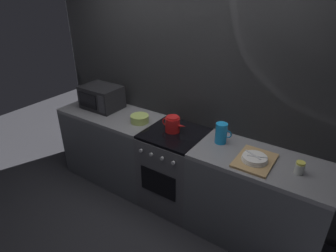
% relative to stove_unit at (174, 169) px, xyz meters
% --- Properties ---
extents(ground_plane, '(8.00, 8.00, 0.00)m').
position_rel_stove_unit_xyz_m(ground_plane, '(0.00, 0.00, -0.45)').
color(ground_plane, '#2D2D33').
extents(back_wall, '(3.60, 0.05, 2.40)m').
position_rel_stove_unit_xyz_m(back_wall, '(0.00, 0.32, 0.75)').
color(back_wall, gray).
rests_on(back_wall, ground_plane).
extents(counter_left, '(1.20, 0.60, 0.90)m').
position_rel_stove_unit_xyz_m(counter_left, '(-0.90, 0.00, 0.00)').
color(counter_left, '#515459').
rests_on(counter_left, ground_plane).
extents(stove_unit, '(0.60, 0.63, 0.90)m').
position_rel_stove_unit_xyz_m(stove_unit, '(0.00, 0.00, 0.00)').
color(stove_unit, '#4C4C51').
rests_on(stove_unit, ground_plane).
extents(counter_right, '(1.20, 0.60, 0.90)m').
position_rel_stove_unit_xyz_m(counter_right, '(0.90, 0.00, 0.00)').
color(counter_right, '#515459').
rests_on(counter_right, ground_plane).
extents(microwave, '(0.46, 0.35, 0.27)m').
position_rel_stove_unit_xyz_m(microwave, '(-1.07, 0.05, 0.59)').
color(microwave, black).
rests_on(microwave, counter_left).
extents(kettle, '(0.28, 0.15, 0.17)m').
position_rel_stove_unit_xyz_m(kettle, '(-0.03, 0.01, 0.53)').
color(kettle, red).
rests_on(kettle, stove_unit).
extents(mixing_bowl, '(0.20, 0.20, 0.08)m').
position_rel_stove_unit_xyz_m(mixing_bowl, '(-0.45, -0.01, 0.49)').
color(mixing_bowl, '#B7D166').
rests_on(mixing_bowl, counter_left).
extents(pitcher, '(0.16, 0.11, 0.20)m').
position_rel_stove_unit_xyz_m(pitcher, '(0.47, 0.07, 0.55)').
color(pitcher, '#198CD8').
rests_on(pitcher, counter_right).
extents(dish_pile, '(0.30, 0.40, 0.07)m').
position_rel_stove_unit_xyz_m(dish_pile, '(0.85, -0.07, 0.47)').
color(dish_pile, tan).
rests_on(dish_pile, counter_right).
extents(spice_jar, '(0.08, 0.08, 0.10)m').
position_rel_stove_unit_xyz_m(spice_jar, '(1.20, -0.02, 0.50)').
color(spice_jar, silver).
rests_on(spice_jar, counter_right).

